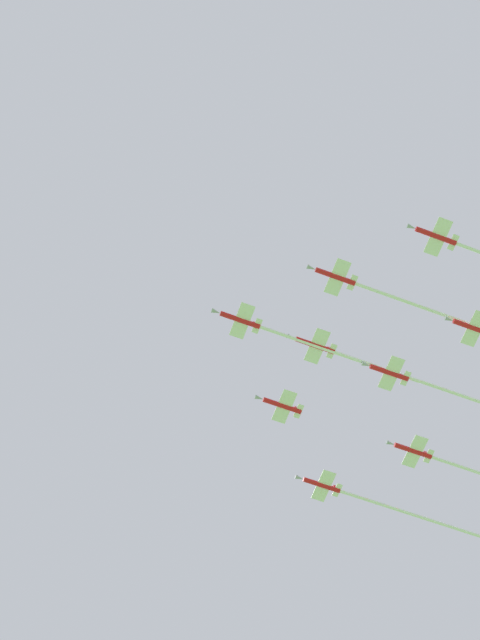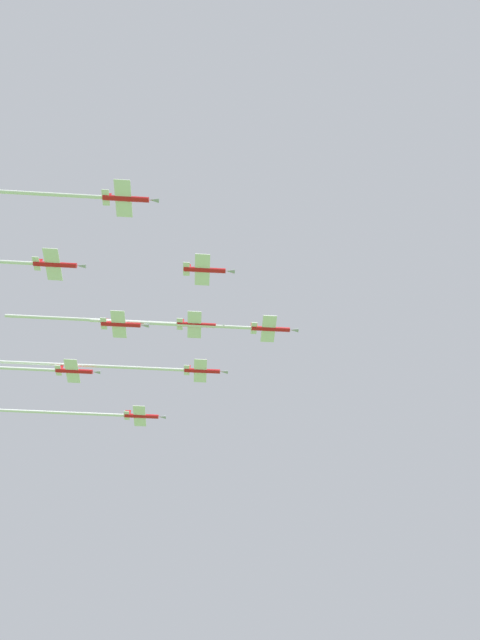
{
  "view_description": "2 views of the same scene",
  "coord_description": "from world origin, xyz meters",
  "px_view_note": "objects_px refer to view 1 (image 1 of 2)",
  "views": [
    {
      "loc": [
        -76.73,
        -16.85,
        3.63
      ],
      "look_at": [
        -4.96,
        -6.57,
        197.27
      ],
      "focal_mm": 50.12,
      "sensor_mm": 36.0,
      "label": 1
    },
    {
      "loc": [
        79.58,
        23.83,
        89.08
      ],
      "look_at": [
        3.58,
        -11.18,
        193.59
      ],
      "focal_mm": 31.21,
      "sensor_mm": 36.0,
      "label": 2
    }
  ],
  "objects_px": {
    "jet_lead": "(294,338)",
    "jet_port_inner": "(405,301)",
    "jet_center_rear": "(387,506)",
    "jet_port_outer": "(371,365)",
    "jet_port_trail": "(388,372)",
    "jet_starboard_inner": "(281,405)",
    "jet_tail_end": "(476,472)"
  },
  "relations": [
    {
      "from": "jet_port_outer",
      "to": "jet_port_trail",
      "type": "xyz_separation_m",
      "value": [
        1.95,
        -3.63,
        -1.24
      ]
    },
    {
      "from": "jet_port_outer",
      "to": "jet_center_rear",
      "type": "bearing_deg",
      "value": -28.75
    },
    {
      "from": "jet_starboard_inner",
      "to": "jet_tail_end",
      "type": "xyz_separation_m",
      "value": [
        24.34,
        -45.28,
        -0.98
      ]
    },
    {
      "from": "jet_lead",
      "to": "jet_port_outer",
      "type": "xyz_separation_m",
      "value": [
        9.32,
        -17.34,
        0.24
      ]
    },
    {
      "from": "jet_starboard_inner",
      "to": "jet_port_trail",
      "type": "height_order",
      "value": "jet_starboard_inner"
    },
    {
      "from": "jet_lead",
      "to": "jet_port_inner",
      "type": "relative_size",
      "value": 0.85
    },
    {
      "from": "jet_port_outer",
      "to": "jet_center_rear",
      "type": "height_order",
      "value": "jet_port_outer"
    },
    {
      "from": "jet_starboard_inner",
      "to": "jet_tail_end",
      "type": "relative_size",
      "value": 0.22
    },
    {
      "from": "jet_port_outer",
      "to": "jet_port_trail",
      "type": "distance_m",
      "value": 4.31
    },
    {
      "from": "jet_lead",
      "to": "jet_port_trail",
      "type": "xyz_separation_m",
      "value": [
        11.27,
        -20.97,
        -1.0
      ]
    },
    {
      "from": "jet_lead",
      "to": "jet_port_outer",
      "type": "distance_m",
      "value": 19.68
    },
    {
      "from": "jet_starboard_inner",
      "to": "jet_center_rear",
      "type": "height_order",
      "value": "jet_starboard_inner"
    },
    {
      "from": "jet_port_inner",
      "to": "jet_starboard_inner",
      "type": "relative_size",
      "value": 4.66
    },
    {
      "from": "jet_starboard_inner",
      "to": "jet_tail_end",
      "type": "bearing_deg",
      "value": -90.0
    },
    {
      "from": "jet_center_rear",
      "to": "jet_tail_end",
      "type": "xyz_separation_m",
      "value": [
        -7.26,
        -22.49,
        -0.93
      ]
    },
    {
      "from": "jet_center_rear",
      "to": "jet_port_trail",
      "type": "bearing_deg",
      "value": 156.85
    },
    {
      "from": "jet_port_trail",
      "to": "jet_tail_end",
      "type": "height_order",
      "value": "jet_port_trail"
    },
    {
      "from": "jet_lead",
      "to": "jet_center_rear",
      "type": "xyz_separation_m",
      "value": [
        48.2,
        -17.67,
        -0.36
      ]
    },
    {
      "from": "jet_port_inner",
      "to": "jet_center_rear",
      "type": "relative_size",
      "value": 0.99
    },
    {
      "from": "jet_starboard_inner",
      "to": "jet_center_rear",
      "type": "bearing_deg",
      "value": -64.05
    },
    {
      "from": "jet_starboard_inner",
      "to": "jet_port_trail",
      "type": "bearing_deg",
      "value": -129.81
    },
    {
      "from": "jet_center_rear",
      "to": "jet_port_trail",
      "type": "height_order",
      "value": "jet_center_rear"
    },
    {
      "from": "jet_lead",
      "to": "jet_port_trail",
      "type": "height_order",
      "value": "jet_lead"
    },
    {
      "from": "jet_port_inner",
      "to": "jet_center_rear",
      "type": "distance_m",
      "value": 54.05
    },
    {
      "from": "jet_lead",
      "to": "jet_port_inner",
      "type": "bearing_deg",
      "value": -129.13
    },
    {
      "from": "jet_port_inner",
      "to": "jet_port_trail",
      "type": "distance_m",
      "value": 17.44
    },
    {
      "from": "jet_center_rear",
      "to": "jet_port_trail",
      "type": "xyz_separation_m",
      "value": [
        -36.93,
        -3.3,
        -0.64
      ]
    },
    {
      "from": "jet_starboard_inner",
      "to": "jet_port_trail",
      "type": "distance_m",
      "value": 26.63
    },
    {
      "from": "jet_port_trail",
      "to": "jet_port_outer",
      "type": "bearing_deg",
      "value": 90.0
    },
    {
      "from": "jet_port_inner",
      "to": "jet_starboard_inner",
      "type": "bearing_deg",
      "value": 27.31
    },
    {
      "from": "jet_port_inner",
      "to": "jet_port_trail",
      "type": "relative_size",
      "value": 4.66
    },
    {
      "from": "jet_port_inner",
      "to": "jet_lead",
      "type": "bearing_deg",
      "value": 50.87
    }
  ]
}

